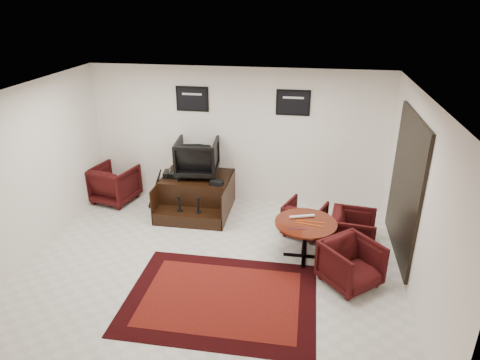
% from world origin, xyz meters
% --- Properties ---
extents(ground, '(6.00, 6.00, 0.00)m').
position_xyz_m(ground, '(0.00, 0.00, 0.00)').
color(ground, silver).
rests_on(ground, ground).
extents(room_shell, '(6.02, 5.02, 2.81)m').
position_xyz_m(room_shell, '(0.41, 0.12, 1.79)').
color(room_shell, white).
rests_on(room_shell, ground).
extents(area_rug, '(2.73, 2.05, 0.01)m').
position_xyz_m(area_rug, '(0.32, -0.80, 0.01)').
color(area_rug, black).
rests_on(area_rug, ground).
extents(shine_podium, '(1.37, 1.41, 0.71)m').
position_xyz_m(shine_podium, '(-0.73, 1.89, 0.33)').
color(shine_podium, black).
rests_on(shine_podium, ground).
extents(shine_chair, '(0.87, 0.82, 0.83)m').
position_xyz_m(shine_chair, '(-0.73, 2.03, 1.12)').
color(shine_chair, black).
rests_on(shine_chair, shine_podium).
extents(shoes_pair, '(0.26, 0.32, 0.11)m').
position_xyz_m(shoes_pair, '(-1.27, 1.86, 0.76)').
color(shoes_pair, black).
rests_on(shoes_pair, shine_podium).
extents(polish_kit, '(0.27, 0.21, 0.08)m').
position_xyz_m(polish_kit, '(-0.25, 1.61, 0.75)').
color(polish_kit, black).
rests_on(polish_kit, shine_podium).
extents(umbrella_black, '(0.34, 0.13, 0.91)m').
position_xyz_m(umbrella_black, '(-1.56, 1.80, 0.45)').
color(umbrella_black, black).
rests_on(umbrella_black, ground).
extents(umbrella_hooked, '(0.31, 0.11, 0.82)m').
position_xyz_m(umbrella_hooked, '(-1.51, 1.89, 0.41)').
color(umbrella_hooked, black).
rests_on(umbrella_hooked, ground).
extents(armchair_side, '(0.99, 0.95, 0.86)m').
position_xyz_m(armchair_side, '(-2.55, 2.00, 0.43)').
color(armchair_side, black).
rests_on(armchair_side, ground).
extents(meeting_table, '(1.01, 1.01, 0.66)m').
position_xyz_m(meeting_table, '(1.47, 0.48, 0.58)').
color(meeting_table, '#3E1108').
rests_on(meeting_table, ground).
extents(table_chair_back, '(0.85, 0.83, 0.69)m').
position_xyz_m(table_chair_back, '(1.46, 1.26, 0.34)').
color(table_chair_back, black).
rests_on(table_chair_back, ground).
extents(table_chair_window, '(0.77, 0.81, 0.75)m').
position_xyz_m(table_chair_window, '(2.28, 0.88, 0.38)').
color(table_chair_window, black).
rests_on(table_chair_window, ground).
extents(table_chair_corner, '(1.03, 1.03, 0.78)m').
position_xyz_m(table_chair_corner, '(2.17, -0.14, 0.39)').
color(table_chair_corner, black).
rests_on(table_chair_corner, ground).
extents(paper_roll, '(0.41, 0.18, 0.05)m').
position_xyz_m(paper_roll, '(1.41, 0.63, 0.69)').
color(paper_roll, white).
rests_on(paper_roll, meeting_table).
extents(table_clutter, '(0.57, 0.30, 0.01)m').
position_xyz_m(table_clutter, '(1.51, 0.42, 0.67)').
color(table_clutter, '#F95A0D').
rests_on(table_clutter, meeting_table).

